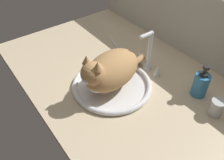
{
  "coord_description": "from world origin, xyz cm",
  "views": [
    {
      "loc": [
        66.93,
        -52.85,
        75.63
      ],
      "look_at": [
        5.16,
        -6.86,
        7.0
      ],
      "focal_mm": 37.16,
      "sensor_mm": 36.0,
      "label": 1
    }
  ],
  "objects_px": {
    "sink_basin": "(112,85)",
    "soap_pump_bottle": "(201,84)",
    "faucet": "(148,56)",
    "cat": "(109,71)",
    "toothbrush": "(116,46)",
    "metal_jar": "(216,108)"
  },
  "relations": [
    {
      "from": "cat",
      "to": "toothbrush",
      "type": "bearing_deg",
      "value": 137.44
    },
    {
      "from": "soap_pump_bottle",
      "to": "faucet",
      "type": "bearing_deg",
      "value": -166.86
    },
    {
      "from": "faucet",
      "to": "toothbrush",
      "type": "height_order",
      "value": "faucet"
    },
    {
      "from": "faucet",
      "to": "toothbrush",
      "type": "distance_m",
      "value": 0.25
    },
    {
      "from": "sink_basin",
      "to": "metal_jar",
      "type": "height_order",
      "value": "metal_jar"
    },
    {
      "from": "sink_basin",
      "to": "toothbrush",
      "type": "xyz_separation_m",
      "value": [
        -0.24,
        0.21,
        -0.0
      ]
    },
    {
      "from": "cat",
      "to": "soap_pump_bottle",
      "type": "relative_size",
      "value": 2.52
    },
    {
      "from": "faucet",
      "to": "cat",
      "type": "relative_size",
      "value": 0.54
    },
    {
      "from": "sink_basin",
      "to": "soap_pump_bottle",
      "type": "distance_m",
      "value": 0.38
    },
    {
      "from": "cat",
      "to": "soap_pump_bottle",
      "type": "height_order",
      "value": "cat"
    },
    {
      "from": "sink_basin",
      "to": "faucet",
      "type": "bearing_deg",
      "value": 90.0
    },
    {
      "from": "faucet",
      "to": "cat",
      "type": "distance_m",
      "value": 0.23
    },
    {
      "from": "sink_basin",
      "to": "metal_jar",
      "type": "xyz_separation_m",
      "value": [
        0.37,
        0.24,
        0.03
      ]
    },
    {
      "from": "sink_basin",
      "to": "toothbrush",
      "type": "relative_size",
      "value": 1.93
    },
    {
      "from": "metal_jar",
      "to": "cat",
      "type": "bearing_deg",
      "value": -145.82
    },
    {
      "from": "sink_basin",
      "to": "toothbrush",
      "type": "height_order",
      "value": "sink_basin"
    },
    {
      "from": "sink_basin",
      "to": "soap_pump_bottle",
      "type": "xyz_separation_m",
      "value": [
        0.26,
        0.27,
        0.05
      ]
    },
    {
      "from": "sink_basin",
      "to": "soap_pump_bottle",
      "type": "height_order",
      "value": "soap_pump_bottle"
    },
    {
      "from": "faucet",
      "to": "soap_pump_bottle",
      "type": "bearing_deg",
      "value": 13.14
    },
    {
      "from": "cat",
      "to": "toothbrush",
      "type": "relative_size",
      "value": 2.11
    },
    {
      "from": "soap_pump_bottle",
      "to": "toothbrush",
      "type": "relative_size",
      "value": 0.84
    },
    {
      "from": "soap_pump_bottle",
      "to": "sink_basin",
      "type": "bearing_deg",
      "value": -133.89
    }
  ]
}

